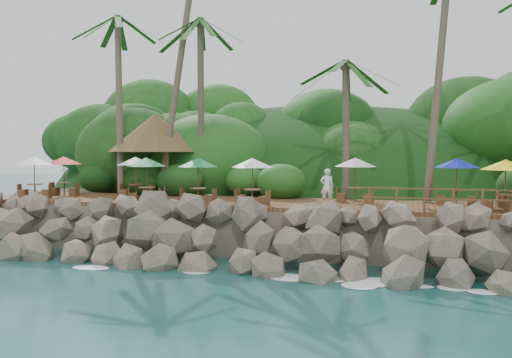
# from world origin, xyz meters

# --- Properties ---
(ground) EXTENTS (140.00, 140.00, 0.00)m
(ground) POSITION_xyz_m (0.00, 0.00, 0.00)
(ground) COLOR #19514F
(ground) RESTS_ON ground
(land_base) EXTENTS (32.00, 25.20, 2.10)m
(land_base) POSITION_xyz_m (0.00, 16.00, 1.05)
(land_base) COLOR gray
(land_base) RESTS_ON ground
(jungle_hill) EXTENTS (44.80, 28.00, 15.40)m
(jungle_hill) POSITION_xyz_m (0.00, 23.50, 0.00)
(jungle_hill) COLOR #143811
(jungle_hill) RESTS_ON ground
(seawall) EXTENTS (29.00, 4.00, 2.30)m
(seawall) POSITION_xyz_m (0.00, 2.00, 1.15)
(seawall) COLOR gray
(seawall) RESTS_ON ground
(terrace) EXTENTS (26.00, 5.00, 0.20)m
(terrace) POSITION_xyz_m (0.00, 6.00, 2.20)
(terrace) COLOR brown
(terrace) RESTS_ON land_base
(jungle_foliage) EXTENTS (44.00, 16.00, 12.00)m
(jungle_foliage) POSITION_xyz_m (0.00, 15.00, 0.00)
(jungle_foliage) COLOR #143811
(jungle_foliage) RESTS_ON ground
(foam_line) EXTENTS (25.20, 0.80, 0.06)m
(foam_line) POSITION_xyz_m (0.00, 0.30, 0.03)
(foam_line) COLOR white
(foam_line) RESTS_ON ground
(palms) EXTENTS (27.86, 7.47, 14.44)m
(palms) POSITION_xyz_m (1.28, 8.66, 12.56)
(palms) COLOR brown
(palms) RESTS_ON ground
(palapa) EXTENTS (5.37, 5.37, 4.60)m
(palapa) POSITION_xyz_m (-6.95, 9.21, 5.79)
(palapa) COLOR brown
(palapa) RESTS_ON ground
(dining_clusters) EXTENTS (25.58, 4.33, 2.15)m
(dining_clusters) POSITION_xyz_m (1.08, 5.44, 4.08)
(dining_clusters) COLOR brown
(dining_clusters) RESTS_ON terrace
(railing) EXTENTS (6.10, 0.10, 1.00)m
(railing) POSITION_xyz_m (8.36, 3.65, 2.91)
(railing) COLOR brown
(railing) RESTS_ON terrace
(waiter) EXTENTS (0.67, 0.51, 1.66)m
(waiter) POSITION_xyz_m (3.55, 5.50, 3.13)
(waiter) COLOR white
(waiter) RESTS_ON terrace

